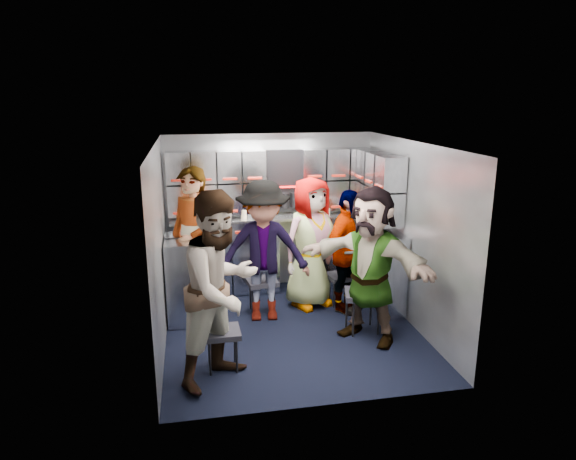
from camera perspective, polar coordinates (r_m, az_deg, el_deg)
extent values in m
plane|color=black|center=(5.96, 0.39, -10.98)|extent=(3.00, 3.00, 0.00)
cube|color=#8D939A|center=(7.02, -1.99, 2.10)|extent=(2.80, 0.04, 2.10)
cube|color=#8D939A|center=(5.50, -14.06, -1.97)|extent=(0.04, 3.00, 2.10)
cube|color=#8D939A|center=(6.01, 13.62, -0.51)|extent=(0.04, 3.00, 2.10)
cube|color=silver|center=(5.39, 0.43, 9.54)|extent=(2.80, 3.00, 0.02)
cube|color=#969AA5|center=(6.96, -1.68, -2.73)|extent=(2.68, 0.38, 0.99)
cube|color=#969AA5|center=(6.19, -11.55, -5.32)|extent=(0.38, 0.76, 0.99)
cube|color=#B9BBC1|center=(6.82, -1.71, 1.43)|extent=(2.68, 0.42, 0.03)
cube|color=#969AA5|center=(6.79, -1.82, 5.45)|extent=(2.68, 0.28, 0.82)
cube|color=#969AA5|center=(6.49, 10.12, 4.79)|extent=(0.28, 1.00, 0.82)
cube|color=#969AA5|center=(6.64, 10.03, -3.80)|extent=(0.28, 1.20, 1.00)
cube|color=#AB1D0F|center=(6.67, -1.43, -0.09)|extent=(2.60, 0.02, 0.03)
cube|color=black|center=(5.07, -7.35, -11.24)|extent=(0.35, 0.33, 0.05)
cylinder|color=black|center=(5.06, -8.67, -13.89)|extent=(0.02, 0.02, 0.36)
cylinder|color=black|center=(5.07, -5.72, -13.72)|extent=(0.02, 0.02, 0.36)
cylinder|color=black|center=(5.25, -8.78, -12.76)|extent=(0.02, 0.02, 0.36)
cylinder|color=black|center=(5.26, -5.94, -12.59)|extent=(0.02, 0.02, 0.36)
cube|color=black|center=(6.27, -2.93, -5.76)|extent=(0.39, 0.37, 0.06)
cylinder|color=black|center=(6.23, -3.96, -7.96)|extent=(0.02, 0.02, 0.37)
cylinder|color=black|center=(6.26, -1.56, -7.80)|extent=(0.02, 0.02, 0.37)
cylinder|color=black|center=(6.44, -4.21, -7.20)|extent=(0.02, 0.02, 0.37)
cylinder|color=black|center=(6.47, -1.89, -7.05)|extent=(0.02, 0.02, 0.37)
cube|color=black|center=(6.65, 2.15, -4.49)|extent=(0.42, 0.41, 0.06)
cylinder|color=black|center=(6.59, 1.23, -6.59)|extent=(0.02, 0.02, 0.38)
cylinder|color=black|center=(6.65, 3.47, -6.43)|extent=(0.02, 0.02, 0.38)
cylinder|color=black|center=(6.80, 0.83, -5.91)|extent=(0.02, 0.02, 0.38)
cylinder|color=black|center=(6.85, 3.01, -5.75)|extent=(0.02, 0.02, 0.38)
cube|color=black|center=(6.53, 5.98, -5.15)|extent=(0.38, 0.37, 0.05)
cylinder|color=black|center=(6.47, 5.14, -7.18)|extent=(0.02, 0.02, 0.36)
cylinder|color=black|center=(6.54, 7.26, -6.99)|extent=(0.02, 0.02, 0.36)
cylinder|color=black|center=(6.66, 4.64, -6.50)|extent=(0.02, 0.02, 0.36)
cylinder|color=black|center=(6.73, 6.69, -6.33)|extent=(0.02, 0.02, 0.36)
cube|color=black|center=(5.82, 8.35, -7.11)|extent=(0.48, 0.46, 0.06)
cylinder|color=black|center=(5.75, 7.28, -9.82)|extent=(0.03, 0.03, 0.42)
cylinder|color=black|center=(5.85, 10.04, -9.52)|extent=(0.03, 0.03, 0.42)
cylinder|color=black|center=(5.97, 6.53, -8.84)|extent=(0.03, 0.03, 0.42)
cylinder|color=black|center=(6.06, 9.20, -8.57)|extent=(0.03, 0.03, 0.42)
imported|color=black|center=(6.12, -10.43, -1.49)|extent=(0.78, 0.76, 1.81)
imported|color=black|center=(4.69, -7.42, -6.46)|extent=(1.11, 1.10, 1.81)
imported|color=black|center=(5.96, -2.74, -2.39)|extent=(1.13, 0.71, 1.67)
imported|color=black|center=(6.35, 2.55, -1.43)|extent=(0.94, 0.79, 1.64)
imported|color=black|center=(6.24, 6.55, -2.40)|extent=(0.89, 0.88, 1.51)
imported|color=black|center=(5.52, 9.11, -3.86)|extent=(1.41, 1.51, 1.69)
cylinder|color=white|center=(6.70, -4.32, 2.26)|extent=(0.07, 0.07, 0.22)
cylinder|color=white|center=(6.73, -2.72, 2.36)|extent=(0.07, 0.07, 0.23)
cylinder|color=white|center=(6.82, 2.00, 2.76)|extent=(0.07, 0.07, 0.28)
cylinder|color=beige|center=(6.70, -4.92, 1.75)|extent=(0.08, 0.08, 0.11)
cylinder|color=beige|center=(6.90, 4.35, 2.07)|extent=(0.08, 0.08, 0.09)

